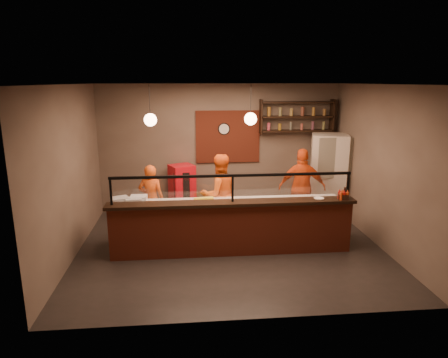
{
  "coord_description": "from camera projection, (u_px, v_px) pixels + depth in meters",
  "views": [
    {
      "loc": [
        -0.83,
        -7.42,
        3.26
      ],
      "look_at": [
        -0.1,
        0.3,
        1.35
      ],
      "focal_mm": 32.0,
      "sensor_mm": 36.0,
      "label": 1
    }
  ],
  "objects": [
    {
      "name": "ceiling",
      "position": [
        231.0,
        84.0,
        7.26
      ],
      "size": [
        6.0,
        6.0,
        0.0
      ],
      "primitive_type": "plane",
      "rotation": [
        3.14,
        0.0,
        0.0
      ],
      "color": "#39302C",
      "rests_on": "wall_back"
    },
    {
      "name": "fridge",
      "position": [
        328.0,
        175.0,
        9.77
      ],
      "size": [
        1.03,
        0.99,
        2.02
      ],
      "primitive_type": "cube",
      "rotation": [
        0.0,
        0.0,
        -0.28
      ],
      "color": "beige",
      "rests_on": "floor"
    },
    {
      "name": "condiment_caddy",
      "position": [
        343.0,
        197.0,
        7.61
      ],
      "size": [
        0.22,
        0.19,
        0.1
      ],
      "primitive_type": "cube",
      "rotation": [
        0.0,
        0.0,
        -0.26
      ],
      "color": "black",
      "rests_on": "counter_ledge"
    },
    {
      "name": "prep_tub_b",
      "position": [
        139.0,
        200.0,
        7.87
      ],
      "size": [
        0.33,
        0.26,
        0.16
      ],
      "primitive_type": "cube",
      "rotation": [
        0.0,
        0.0,
        -0.02
      ],
      "color": "white",
      "rests_on": "worktop"
    },
    {
      "name": "pizza_dough",
      "position": [
        226.0,
        203.0,
        7.92
      ],
      "size": [
        0.47,
        0.47,
        0.01
      ],
      "primitive_type": "cylinder",
      "rotation": [
        0.0,
        0.0,
        -0.06
      ],
      "color": "beige",
      "rests_on": "worktop"
    },
    {
      "name": "worktop",
      "position": [
        230.0,
        203.0,
        8.01
      ],
      "size": [
        4.6,
        0.75,
        0.05
      ],
      "primitive_type": "cube",
      "color": "white",
      "rests_on": "worktop_cabinet"
    },
    {
      "name": "cook_mid",
      "position": [
        219.0,
        194.0,
        8.59
      ],
      "size": [
        1.01,
        0.88,
        1.76
      ],
      "primitive_type": "imported",
      "rotation": [
        0.0,
        0.0,
        3.43
      ],
      "color": "orange",
      "rests_on": "floor"
    },
    {
      "name": "pepper_mill",
      "position": [
        345.0,
        192.0,
        7.73
      ],
      "size": [
        0.05,
        0.05,
        0.2
      ],
      "primitive_type": "cylinder",
      "rotation": [
        0.0,
        0.0,
        0.09
      ],
      "color": "black",
      "rests_on": "counter_ledge"
    },
    {
      "name": "wall_left",
      "position": [
        70.0,
        173.0,
        7.37
      ],
      "size": [
        0.0,
        5.0,
        5.0
      ],
      "primitive_type": "plane",
      "rotation": [
        1.57,
        0.0,
        1.57
      ],
      "color": "#6D5D50",
      "rests_on": "floor"
    },
    {
      "name": "prep_tub_c",
      "position": [
        133.0,
        202.0,
        7.75
      ],
      "size": [
        0.34,
        0.29,
        0.15
      ],
      "primitive_type": "cube",
      "rotation": [
        0.0,
        0.0,
        0.2
      ],
      "color": "silver",
      "rests_on": "worktop"
    },
    {
      "name": "prep_tub_a",
      "position": [
        120.0,
        201.0,
        7.76
      ],
      "size": [
        0.41,
        0.37,
        0.16
      ],
      "primitive_type": "cube",
      "rotation": [
        0.0,
        0.0,
        0.42
      ],
      "color": "silver",
      "rests_on": "worktop"
    },
    {
      "name": "counter_ledge",
      "position": [
        232.0,
        203.0,
        7.49
      ],
      "size": [
        4.7,
        0.37,
        0.06
      ],
      "primitive_type": "cube",
      "color": "black",
      "rests_on": "service_counter"
    },
    {
      "name": "red_cooler",
      "position": [
        182.0,
        190.0,
        9.86
      ],
      "size": [
        0.7,
        0.68,
        1.27
      ],
      "primitive_type": "cube",
      "rotation": [
        0.0,
        0.0,
        0.43
      ],
      "color": "red",
      "rests_on": "floor"
    },
    {
      "name": "wall_back",
      "position": [
        220.0,
        149.0,
        10.06
      ],
      "size": [
        6.0,
        0.0,
        6.0
      ],
      "primitive_type": "plane",
      "rotation": [
        1.57,
        0.0,
        0.0
      ],
      "color": "#6D5D50",
      "rests_on": "floor"
    },
    {
      "name": "sneeze_guard",
      "position": [
        233.0,
        185.0,
        7.41
      ],
      "size": [
        4.5,
        0.05,
        0.52
      ],
      "color": "white",
      "rests_on": "counter_ledge"
    },
    {
      "name": "rolling_pin",
      "position": [
        204.0,
        199.0,
        8.1
      ],
      "size": [
        0.41,
        0.13,
        0.07
      ],
      "primitive_type": "cylinder",
      "rotation": [
        0.0,
        1.57,
        0.16
      ],
      "color": "yellow",
      "rests_on": "worktop"
    },
    {
      "name": "wall_shelving",
      "position": [
        297.0,
        117.0,
        9.87
      ],
      "size": [
        1.84,
        0.28,
        0.85
      ],
      "color": "black",
      "rests_on": "wall_back"
    },
    {
      "name": "floor",
      "position": [
        230.0,
        247.0,
        8.03
      ],
      "size": [
        6.0,
        6.0,
        0.0
      ],
      "primitive_type": "plane",
      "color": "black",
      "rests_on": "ground"
    },
    {
      "name": "wall_front",
      "position": [
        252.0,
        211.0,
        5.23
      ],
      "size": [
        6.0,
        0.0,
        6.0
      ],
      "primitive_type": "plane",
      "rotation": [
        -1.57,
        0.0,
        0.0
      ],
      "color": "#6D5D50",
      "rests_on": "floor"
    },
    {
      "name": "wall_clock",
      "position": [
        224.0,
        129.0,
        9.91
      ],
      "size": [
        0.3,
        0.04,
        0.3
      ],
      "primitive_type": "cylinder",
      "rotation": [
        1.57,
        0.0,
        0.0
      ],
      "color": "black",
      "rests_on": "wall_back"
    },
    {
      "name": "pendant_left",
      "position": [
        150.0,
        120.0,
        7.47
      ],
      "size": [
        0.24,
        0.24,
        0.77
      ],
      "color": "black",
      "rests_on": "ceiling"
    },
    {
      "name": "small_plate",
      "position": [
        319.0,
        198.0,
        7.67
      ],
      "size": [
        0.23,
        0.23,
        0.01
      ],
      "primitive_type": "cylinder",
      "rotation": [
        0.0,
        0.0,
        -0.25
      ],
      "color": "white",
      "rests_on": "counter_ledge"
    },
    {
      "name": "worktop_cabinet",
      "position": [
        229.0,
        224.0,
        8.12
      ],
      "size": [
        4.6,
        0.75,
        0.85
      ],
      "primitive_type": "cube",
      "color": "gray",
      "rests_on": "floor"
    },
    {
      "name": "service_counter",
      "position": [
        232.0,
        229.0,
        7.62
      ],
      "size": [
        4.6,
        0.25,
        1.0
      ],
      "primitive_type": "cube",
      "color": "maroon",
      "rests_on": "floor"
    },
    {
      "name": "brick_patch",
      "position": [
        228.0,
        137.0,
        9.98
      ],
      "size": [
        1.6,
        0.04,
        1.3
      ],
      "primitive_type": "cube",
      "color": "maroon",
      "rests_on": "wall_back"
    },
    {
      "name": "cook_left",
      "position": [
        151.0,
        199.0,
        8.65
      ],
      "size": [
        0.61,
        0.45,
        1.53
      ],
      "primitive_type": "imported",
      "rotation": [
        0.0,
        0.0,
        2.98
      ],
      "color": "#E25115",
      "rests_on": "floor"
    },
    {
      "name": "cook_right",
      "position": [
        302.0,
        188.0,
        9.05
      ],
      "size": [
        1.12,
        0.65,
        1.8
      ],
      "primitive_type": "imported",
      "rotation": [
        0.0,
        0.0,
        2.93
      ],
      "color": "#E14C15",
      "rests_on": "floor"
    },
    {
      "name": "pendant_right",
      "position": [
        251.0,
        119.0,
        7.65
      ],
      "size": [
        0.24,
        0.24,
        0.77
      ],
      "color": "black",
      "rests_on": "ceiling"
    },
    {
      "name": "wall_right",
      "position": [
        381.0,
        167.0,
        7.92
      ],
      "size": [
        0.0,
        5.0,
        5.0
      ],
      "primitive_type": "plane",
      "rotation": [
        1.57,
        0.0,
        -1.57
      ],
      "color": "#6D5D50",
      "rests_on": "floor"
    }
  ]
}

